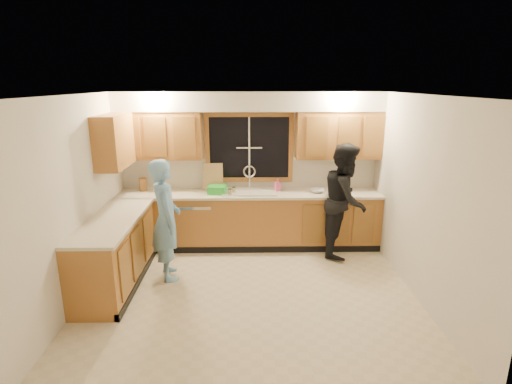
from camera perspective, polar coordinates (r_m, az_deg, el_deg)
floor at (r=5.31m, az=-0.82°, el=-14.38°), size 4.20×4.20×0.00m
ceiling at (r=4.61m, az=-0.94°, el=13.70°), size 4.20×4.20×0.00m
wall_back at (r=6.65m, az=-0.96°, el=3.38°), size 4.20×0.00×4.20m
wall_left at (r=5.24m, az=-24.49°, el=-1.36°), size 0.00×3.80×3.80m
wall_right at (r=5.26m, az=22.67°, el=-1.11°), size 0.00×3.80×3.80m
base_cabinets_back at (r=6.59m, az=-0.92°, el=-4.08°), size 4.20×0.60×0.88m
base_cabinets_left at (r=5.71m, az=-19.44°, el=-8.16°), size 0.60×1.90×0.88m
countertop_back at (r=6.43m, az=-0.94°, el=-0.26°), size 4.20×0.63×0.04m
countertop_left at (r=5.54m, az=-19.71°, el=-3.80°), size 0.63×1.90×0.04m
upper_cabinets_left at (r=6.55m, az=-13.67°, el=7.86°), size 1.35×0.33×0.75m
upper_cabinets_right at (r=6.55m, az=11.70°, el=7.98°), size 1.35×0.33×0.75m
upper_cabinets_return at (r=6.09m, az=-19.61°, el=6.87°), size 0.33×0.90×0.75m
soffit at (r=6.34m, az=-1.00°, el=12.81°), size 4.20×0.35×0.30m
window_frame at (r=6.58m, az=-0.97°, el=6.34°), size 1.44×0.03×1.14m
sink at (r=6.46m, az=-0.93°, el=-0.51°), size 0.86×0.52×0.57m
dishwasher at (r=6.64m, az=-8.29°, el=-4.36°), size 0.60×0.56×0.82m
stove at (r=5.22m, az=-21.37°, el=-10.52°), size 0.58×0.75×0.90m
man at (r=5.55m, az=-12.74°, el=-3.89°), size 0.57×0.71×1.68m
woman at (r=6.31m, az=12.62°, el=-1.12°), size 0.93×1.04×1.76m
knife_block at (r=6.79m, az=-15.84°, el=1.07°), size 0.14×0.13×0.21m
cutting_board at (r=6.63m, az=-6.14°, el=2.24°), size 0.33×0.14×0.43m
dish_crate at (r=6.40m, az=-5.53°, el=0.37°), size 0.31×0.29×0.13m
soap_bottle at (r=6.53m, az=3.10°, el=1.09°), size 0.12×0.12×0.21m
bowl at (r=6.50m, az=8.73°, el=0.16°), size 0.23×0.23×0.05m
can_left at (r=6.32m, az=-3.20°, el=0.18°), size 0.08×0.08×0.12m
can_right at (r=6.22m, az=-3.77°, el=-0.09°), size 0.08×0.08×0.12m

